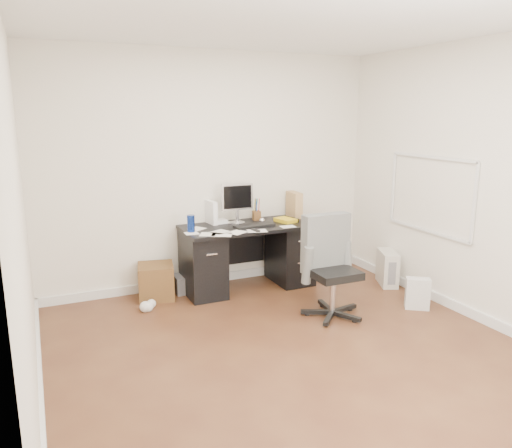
{
  "coord_description": "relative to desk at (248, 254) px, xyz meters",
  "views": [
    {
      "loc": [
        -1.9,
        -3.46,
        2.02
      ],
      "look_at": [
        0.2,
        1.2,
        0.87
      ],
      "focal_mm": 35.0,
      "sensor_mm": 36.0,
      "label": 1
    }
  ],
  "objects": [
    {
      "name": "ground",
      "position": [
        -0.3,
        -1.65,
        -0.4
      ],
      "size": [
        4.0,
        4.0,
        0.0
      ],
      "primitive_type": "plane",
      "color": "#422115",
      "rests_on": "ground"
    },
    {
      "name": "room_shell",
      "position": [
        -0.27,
        -1.62,
        1.26
      ],
      "size": [
        4.02,
        4.02,
        2.71
      ],
      "color": "silver",
      "rests_on": "ground"
    },
    {
      "name": "desk",
      "position": [
        0.0,
        0.0,
        0.0
      ],
      "size": [
        1.5,
        0.7,
        0.75
      ],
      "color": "black",
      "rests_on": "ground"
    },
    {
      "name": "loose_papers",
      "position": [
        -0.2,
        -0.05,
        0.35
      ],
      "size": [
        1.1,
        0.6,
        0.0
      ],
      "primitive_type": null,
      "color": "silver",
      "rests_on": "desk"
    },
    {
      "name": "lcd_monitor",
      "position": [
        -0.08,
        0.12,
        0.59
      ],
      "size": [
        0.38,
        0.22,
        0.48
      ],
      "primitive_type": null,
      "rotation": [
        0.0,
        0.0,
        -0.02
      ],
      "color": "silver",
      "rests_on": "desk"
    },
    {
      "name": "keyboard",
      "position": [
        0.03,
        -0.11,
        0.36
      ],
      "size": [
        0.47,
        0.19,
        0.03
      ],
      "primitive_type": "cube",
      "rotation": [
        0.0,
        0.0,
        0.06
      ],
      "color": "black",
      "rests_on": "desk"
    },
    {
      "name": "computer_mouse",
      "position": [
        0.19,
        0.02,
        0.38
      ],
      "size": [
        0.08,
        0.08,
        0.07
      ],
      "primitive_type": "sphere",
      "rotation": [
        0.0,
        0.0,
        -0.32
      ],
      "color": "silver",
      "rests_on": "desk"
    },
    {
      "name": "travel_mug",
      "position": [
        -0.69,
        -0.05,
        0.44
      ],
      "size": [
        0.1,
        0.1,
        0.19
      ],
      "primitive_type": "cylinder",
      "rotation": [
        0.0,
        0.0,
        -0.3
      ],
      "color": "navy",
      "rests_on": "desk"
    },
    {
      "name": "white_binder",
      "position": [
        -0.36,
        0.24,
        0.48
      ],
      "size": [
        0.13,
        0.24,
        0.27
      ],
      "primitive_type": "cube",
      "rotation": [
        0.0,
        0.0,
        0.12
      ],
      "color": "white",
      "rests_on": "desk"
    },
    {
      "name": "magazine_file",
      "position": [
        0.69,
        0.17,
        0.51
      ],
      "size": [
        0.14,
        0.27,
        0.31
      ],
      "primitive_type": "cube",
      "rotation": [
        0.0,
        0.0,
        -0.03
      ],
      "color": "#A98451",
      "rests_on": "desk"
    },
    {
      "name": "pen_cup",
      "position": [
        0.2,
        0.21,
        0.48
      ],
      "size": [
        0.12,
        0.12,
        0.26
      ],
      "primitive_type": null,
      "rotation": [
        0.0,
        0.0,
        -0.14
      ],
      "color": "brown",
      "rests_on": "desk"
    },
    {
      "name": "yellow_book",
      "position": [
        0.48,
        -0.02,
        0.37
      ],
      "size": [
        0.24,
        0.28,
        0.04
      ],
      "primitive_type": "cube",
      "rotation": [
        0.0,
        0.0,
        0.26
      ],
      "color": "yellow",
      "rests_on": "desk"
    },
    {
      "name": "paper_remote",
      "position": [
        -0.02,
        -0.3,
        0.36
      ],
      "size": [
        0.25,
        0.22,
        0.02
      ],
      "primitive_type": null,
      "rotation": [
        0.0,
        0.0,
        -0.25
      ],
      "color": "silver",
      "rests_on": "desk"
    },
    {
      "name": "office_chair",
      "position": [
        0.44,
        -1.12,
        0.11
      ],
      "size": [
        0.58,
        0.58,
        1.02
      ],
      "primitive_type": null,
      "rotation": [
        0.0,
        0.0,
        -0.01
      ],
      "color": "#575A57",
      "rests_on": "ground"
    },
    {
      "name": "pc_tower",
      "position": [
        1.56,
        -0.58,
        -0.2
      ],
      "size": [
        0.33,
        0.44,
        0.4
      ],
      "primitive_type": "cube",
      "rotation": [
        0.0,
        0.0,
        -0.42
      ],
      "color": "beige",
      "rests_on": "ground"
    },
    {
      "name": "shopping_bag",
      "position": [
        1.36,
        -1.33,
        -0.23
      ],
      "size": [
        0.3,
        0.28,
        0.33
      ],
      "primitive_type": "cube",
      "rotation": [
        0.0,
        0.0,
        -0.6
      ],
      "color": "silver",
      "rests_on": "ground"
    },
    {
      "name": "wicker_basket",
      "position": [
        -1.06,
        0.11,
        -0.21
      ],
      "size": [
        0.45,
        0.45,
        0.38
      ],
      "primitive_type": "cube",
      "rotation": [
        0.0,
        0.0,
        -0.2
      ],
      "color": "#4D2B17",
      "rests_on": "ground"
    },
    {
      "name": "desk_printer",
      "position": [
        -0.67,
        0.16,
        -0.3
      ],
      "size": [
        0.34,
        0.29,
        0.19
      ],
      "primitive_type": "cube",
      "rotation": [
        0.0,
        0.0,
        -0.04
      ],
      "color": "slate",
      "rests_on": "ground"
    }
  ]
}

